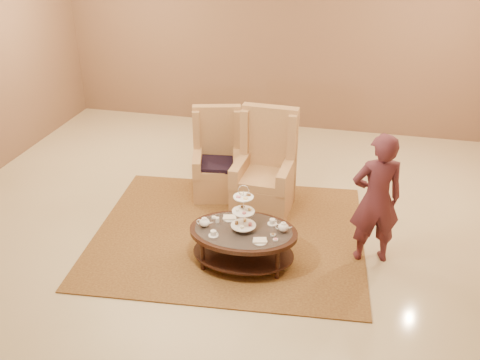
% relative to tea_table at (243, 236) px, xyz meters
% --- Properties ---
extents(ground, '(8.00, 8.00, 0.00)m').
position_rel_tea_table_xyz_m(ground, '(-0.22, 0.32, -0.37)').
color(ground, beige).
rests_on(ground, ground).
extents(ceiling, '(8.00, 8.00, 0.02)m').
position_rel_tea_table_xyz_m(ceiling, '(-0.22, 0.32, -0.37)').
color(ceiling, white).
rests_on(ceiling, ground).
extents(wall_back, '(8.00, 0.04, 3.50)m').
position_rel_tea_table_xyz_m(wall_back, '(-0.22, 4.32, 1.38)').
color(wall_back, '#876249').
rests_on(wall_back, ground).
extents(rug, '(3.52, 3.03, 0.02)m').
position_rel_tea_table_xyz_m(rug, '(-0.30, 0.54, -0.36)').
color(rug, olive).
rests_on(rug, ground).
extents(tea_table, '(1.24, 0.88, 1.02)m').
position_rel_tea_table_xyz_m(tea_table, '(0.00, 0.00, 0.00)').
color(tea_table, black).
rests_on(tea_table, ground).
extents(armchair_left, '(0.81, 0.83, 1.22)m').
position_rel_tea_table_xyz_m(armchair_left, '(-0.73, 1.59, 0.04)').
color(armchair_left, tan).
rests_on(armchair_left, ground).
extents(armchair_right, '(0.77, 0.80, 1.36)m').
position_rel_tea_table_xyz_m(armchair_right, '(-0.01, 1.33, 0.09)').
color(armchair_right, tan).
rests_on(armchair_right, ground).
extents(person, '(0.65, 0.52, 1.57)m').
position_rel_tea_table_xyz_m(person, '(1.40, 0.43, 0.41)').
color(person, '#50222C').
rests_on(person, ground).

